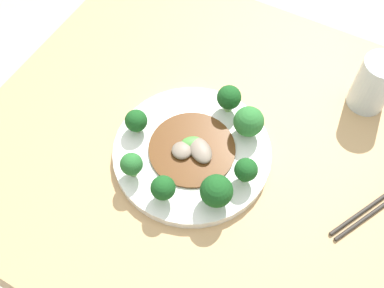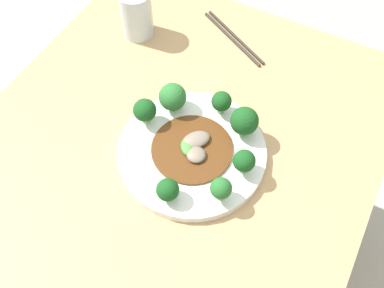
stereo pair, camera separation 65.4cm
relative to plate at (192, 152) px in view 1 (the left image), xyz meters
The scene contains 13 objects.
ground_plane 0.77m from the plate, 70.02° to the left, with size 8.00×8.00×0.00m, color #B7B2A8.
table 0.39m from the plate, 70.02° to the left, with size 0.91×0.81×0.76m.
plate is the anchor object (origin of this frame).
broccoli_east 0.12m from the plate, ahead, with size 0.04×0.04×0.06m.
broccoli_southeast 0.12m from the plate, 39.86° to the right, with size 0.06×0.06×0.07m.
broccoli_west 0.12m from the plate, behind, with size 0.04×0.04×0.05m.
broccoli_southwest 0.13m from the plate, 125.87° to the right, with size 0.04×0.04×0.06m.
broccoli_northeast 0.12m from the plate, 48.64° to the left, with size 0.06×0.06×0.07m.
broccoli_north 0.13m from the plate, 82.87° to the left, with size 0.05×0.05×0.06m.
broccoli_south 0.12m from the plate, 88.37° to the right, with size 0.04×0.04×0.06m.
stirfry_center 0.02m from the plate, 38.34° to the right, with size 0.16×0.16×0.02m.
drinking_glass 0.38m from the plate, 48.07° to the left, with size 0.08×0.08×0.12m.
chopsticks 0.35m from the plate, 10.88° to the left, with size 0.12×0.20×0.01m.
Camera 1 is at (0.19, -0.43, 1.51)m, focal length 42.00 mm.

